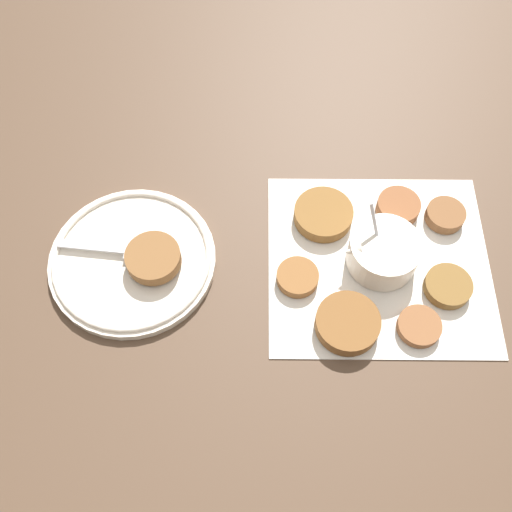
{
  "coord_description": "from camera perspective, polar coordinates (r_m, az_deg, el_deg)",
  "views": [
    {
      "loc": [
        0.22,
        0.38,
        0.75
      ],
      "look_at": [
        0.16,
        -0.01,
        0.02
      ],
      "focal_mm": 42.0,
      "sensor_mm": 36.0,
      "label": 1
    }
  ],
  "objects": [
    {
      "name": "fritter_4",
      "position": [
        0.8,
        8.72,
        -6.35
      ],
      "size": [
        0.09,
        0.09,
        0.02
      ],
      "color": "brown",
      "rests_on": "napkin"
    },
    {
      "name": "sauce_bowl",
      "position": [
        0.85,
        11.97,
        0.25
      ],
      "size": [
        0.11,
        0.1,
        0.09
      ],
      "color": "silver",
      "rests_on": "napkin"
    },
    {
      "name": "fork",
      "position": [
        0.86,
        -12.43,
        0.58
      ],
      "size": [
        0.16,
        0.06,
        0.0
      ],
      "color": "silver",
      "rests_on": "serving_plate"
    },
    {
      "name": "napkin",
      "position": [
        0.87,
        11.62,
        -0.58
      ],
      "size": [
        0.35,
        0.33,
        0.0
      ],
      "color": "silver",
      "rests_on": "ground_plane"
    },
    {
      "name": "fritter_1",
      "position": [
        0.83,
        3.98,
        -2.03
      ],
      "size": [
        0.06,
        0.06,
        0.02
      ],
      "color": "brown",
      "rests_on": "napkin"
    },
    {
      "name": "fritter_2",
      "position": [
        0.9,
        13.38,
        4.55
      ],
      "size": [
        0.06,
        0.06,
        0.02
      ],
      "color": "brown",
      "rests_on": "napkin"
    },
    {
      "name": "fritter_on_plate",
      "position": [
        0.83,
        -9.76,
        -0.2
      ],
      "size": [
        0.08,
        0.08,
        0.02
      ],
      "color": "brown",
      "rests_on": "serving_plate"
    },
    {
      "name": "fritter_6",
      "position": [
        0.92,
        17.57,
        3.73
      ],
      "size": [
        0.06,
        0.06,
        0.02
      ],
      "color": "brown",
      "rests_on": "napkin"
    },
    {
      "name": "serving_plate",
      "position": [
        0.86,
        -11.7,
        -0.33
      ],
      "size": [
        0.23,
        0.23,
        0.02
      ],
      "color": "silver",
      "rests_on": "ground_plane"
    },
    {
      "name": "fritter_5",
      "position": [
        0.83,
        15.27,
        -6.48
      ],
      "size": [
        0.06,
        0.06,
        0.01
      ],
      "color": "brown",
      "rests_on": "napkin"
    },
    {
      "name": "fritter_0",
      "position": [
        0.86,
        17.81,
        -2.76
      ],
      "size": [
        0.06,
        0.06,
        0.02
      ],
      "color": "brown",
      "rests_on": "napkin"
    },
    {
      "name": "ground_plane",
      "position": [
        0.87,
        10.86,
        -0.03
      ],
      "size": [
        4.0,
        4.0,
        0.0
      ],
      "primitive_type": "plane",
      "color": "#4C3828"
    },
    {
      "name": "fritter_3",
      "position": [
        0.88,
        6.43,
        3.95
      ],
      "size": [
        0.09,
        0.09,
        0.02
      ],
      "color": "brown",
      "rests_on": "napkin"
    }
  ]
}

